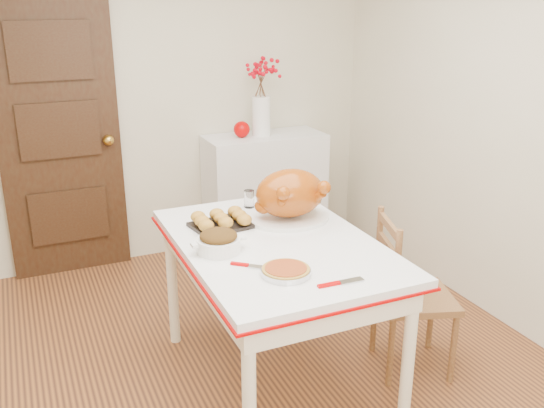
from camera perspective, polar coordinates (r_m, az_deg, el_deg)
name	(u,v)px	position (r m, az deg, el deg)	size (l,w,h in m)	color
floor	(254,390)	(3.36, -1.74, -17.37)	(3.50, 4.00, 0.00)	#422418
wall_back	(153,101)	(4.67, -11.33, 9.64)	(3.50, 0.00, 2.50)	beige
wall_right	(531,133)	(3.79, 23.53, 6.23)	(0.00, 4.00, 2.50)	beige
door_back	(60,139)	(4.58, -19.64, 5.91)	(0.85, 0.06, 2.06)	black
sideboard	(265,192)	(4.90, -0.68, 1.14)	(0.96, 0.42, 0.96)	white
kitchen_table	(276,314)	(3.20, 0.37, -10.45)	(0.95, 1.39, 0.84)	white
chair_oak	(415,294)	(3.40, 13.56, -8.37)	(0.40, 0.40, 0.91)	olive
berry_vase	(261,95)	(4.70, -1.04, 10.41)	(0.33, 0.33, 0.64)	white
apple	(242,129)	(4.68, -2.92, 7.14)	(0.13, 0.13, 0.13)	#B60000
turkey_platter	(290,196)	(3.23, 1.73, 0.78)	(0.45, 0.36, 0.28)	#A33902
pumpkin_pie	(286,270)	(2.65, 1.34, -6.33)	(0.22, 0.22, 0.05)	#933A17
stuffing_dish	(219,241)	(2.88, -5.14, -3.58)	(0.27, 0.21, 0.11)	#472B0C
rolls_tray	(221,220)	(3.18, -4.89, -1.52)	(0.30, 0.24, 0.08)	#AC7724
pie_server	(341,282)	(2.59, 6.58, -7.45)	(0.22, 0.06, 0.01)	silver
carving_knife	(255,266)	(2.72, -1.61, -5.96)	(0.24, 0.06, 0.01)	silver
drinking_glass	(249,199)	(3.47, -2.21, 0.50)	(0.06, 0.06, 0.10)	white
shaker_pair	(293,193)	(3.60, 2.02, 1.05)	(0.08, 0.03, 0.08)	white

